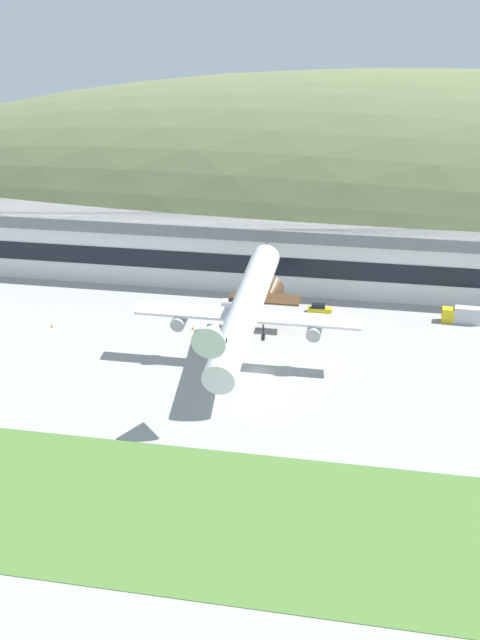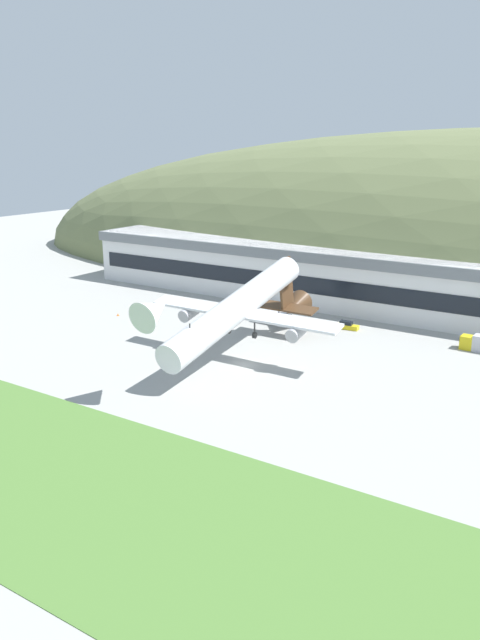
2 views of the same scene
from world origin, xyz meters
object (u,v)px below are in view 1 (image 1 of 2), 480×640
service_car_0 (319,309)px  traffic_cone_0 (193,328)px  box_truck (462,315)px  traffic_cone_1 (52,325)px  cargo_airplane (246,311)px  fuel_truck (240,308)px  terminal_building (251,246)px

service_car_0 → traffic_cone_0: service_car_0 is taller
box_truck → traffic_cone_1: bearing=-166.2°
service_car_0 → cargo_airplane: bearing=-107.4°
cargo_airplane → box_truck: (34.30, 26.92, -7.60)m
fuel_truck → box_truck: fuel_truck is taller
box_truck → traffic_cone_1: box_truck is taller
box_truck → traffic_cone_0: (-46.64, -13.58, -1.13)m
terminal_building → service_car_0: 24.00m
service_car_0 → box_truck: bearing=-0.1°
terminal_building → box_truck: size_ratio=16.99×
terminal_building → box_truck: (42.22, -16.26, -6.08)m
terminal_building → cargo_airplane: bearing=-79.6°
traffic_cone_0 → traffic_cone_1: bearing=-170.9°
traffic_cone_0 → traffic_cone_1: size_ratio=1.00×
terminal_building → cargo_airplane: (7.92, -43.17, 1.52)m
terminal_building → service_car_0: (16.36, -16.19, -6.82)m
traffic_cone_1 → cargo_airplane: bearing=-14.0°
fuel_truck → traffic_cone_0: 11.11m
box_truck → traffic_cone_0: box_truck is taller
terminal_building → traffic_cone_0: 31.01m
traffic_cone_1 → box_truck: bearing=13.8°
box_truck → service_car_0: bearing=179.9°
service_car_0 → traffic_cone_0: size_ratio=8.05×
terminal_building → traffic_cone_0: bearing=-98.4°
terminal_building → traffic_cone_0: (-4.42, -29.83, -7.21)m
service_car_0 → box_truck: box_truck is taller
traffic_cone_1 → traffic_cone_0: bearing=9.1°
terminal_building → traffic_cone_1: size_ratio=205.23×
fuel_truck → box_truck: size_ratio=1.00×
box_truck → cargo_airplane: bearing=-141.9°
box_truck → fuel_truck: bearing=-173.2°
terminal_building → box_truck: terminal_building is taller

